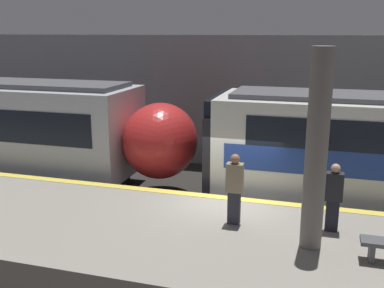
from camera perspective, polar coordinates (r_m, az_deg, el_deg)
name	(u,v)px	position (r m, az deg, el deg)	size (l,w,h in m)	color
ground_plane	(231,232)	(12.73, 4.92, -11.03)	(120.00, 120.00, 0.00)	#282623
platform	(210,254)	(10.44, 2.30, -13.76)	(40.00, 4.70, 1.05)	gray
station_rear_barrier	(264,104)	(17.81, 9.11, 5.02)	(50.00, 0.15, 5.26)	gray
support_pillar_near	(316,151)	(9.23, 15.53, -0.91)	(0.44, 0.44, 4.10)	slate
person_waiting	(235,187)	(10.38, 5.42, -5.50)	(0.38, 0.24, 1.68)	#2D2D38
person_walking	(333,196)	(10.48, 17.53, -6.33)	(0.38, 0.24, 1.56)	black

